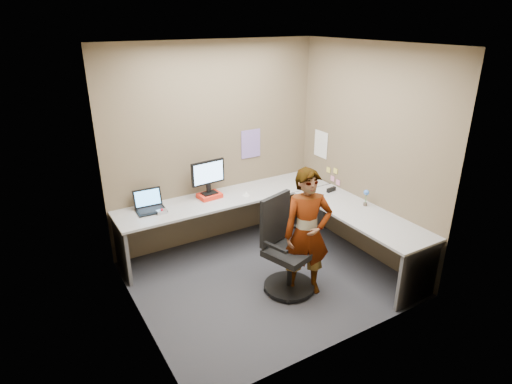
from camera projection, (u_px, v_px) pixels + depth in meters
ground at (265, 279)px, 5.20m from camera, size 3.00×3.00×0.00m
wall_back at (215, 146)px, 5.71m from camera, size 3.00×0.00×3.00m
wall_right at (367, 154)px, 5.39m from camera, size 0.00×2.70×2.70m
wall_left at (130, 203)px, 3.97m from camera, size 0.00×2.70×2.70m
ceiling at (268, 45)px, 4.16m from camera, size 3.00×3.00×0.00m
desk at (279, 215)px, 5.48m from camera, size 2.98×2.58×0.73m
paper_ream at (210, 196)px, 5.65m from camera, size 0.31×0.24×0.06m
monitor at (208, 174)px, 5.55m from camera, size 0.47×0.15×0.45m
laptop at (150, 205)px, 5.29m from camera, size 0.36×0.30×0.25m
trackball_mouse at (162, 212)px, 5.19m from camera, size 0.12×0.08×0.07m
origami at (246, 193)px, 5.72m from camera, size 0.10×0.10×0.06m
stapler at (331, 190)px, 5.85m from camera, size 0.15×0.06×0.05m
flower at (366, 195)px, 5.37m from camera, size 0.07×0.07×0.22m
calendar_purple at (251, 144)px, 5.98m from camera, size 0.30×0.01×0.40m
calendar_white at (321, 144)px, 6.14m from camera, size 0.01×0.28×0.38m
sticky_note_a at (335, 171)px, 5.97m from camera, size 0.01×0.07×0.07m
sticky_note_b at (332, 179)px, 6.06m from camera, size 0.01×0.07×0.07m
sticky_note_c at (338, 183)px, 5.98m from camera, size 0.01×0.07×0.07m
sticky_note_d at (328, 170)px, 6.10m from camera, size 0.01×0.07×0.07m
office_chair at (285, 254)px, 4.87m from camera, size 0.63×0.62×1.11m
person at (307, 233)px, 4.70m from camera, size 0.64×0.53×1.49m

